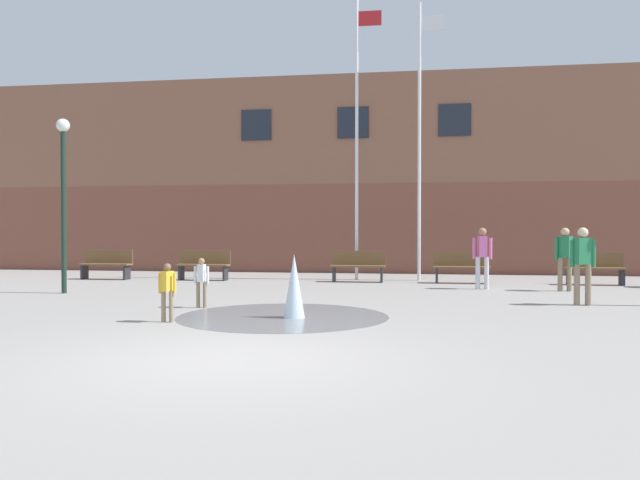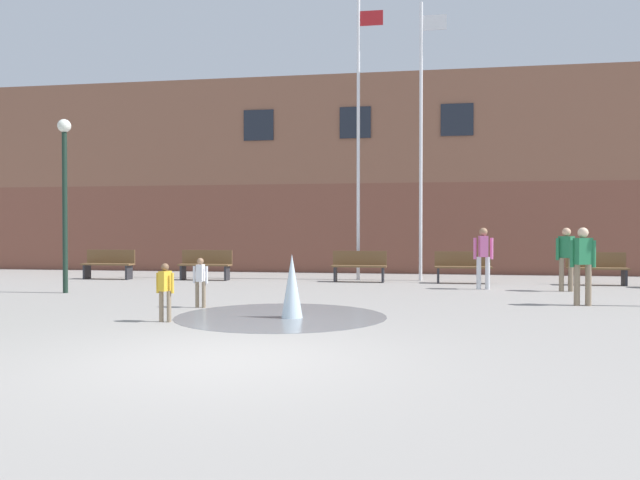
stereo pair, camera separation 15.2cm
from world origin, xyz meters
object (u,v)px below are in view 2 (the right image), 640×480
(park_bench_left_of_flagpoles, at_px, (206,264))
(lamp_post_left_lane, at_px, (65,181))
(park_bench_far_left, at_px, (109,264))
(teen_by_trashcan, at_px, (583,260))
(park_bench_under_right_flagpole, at_px, (463,267))
(park_bench_near_trashcan, at_px, (597,268))
(child_with_pink_shirt, at_px, (165,287))
(adult_in_red, at_px, (566,254))
(flagpole_right, at_px, (422,134))
(flagpole_left, at_px, (359,131))
(adult_watching, at_px, (483,253))
(park_bench_under_left_flagpole, at_px, (359,266))
(child_running, at_px, (200,278))

(park_bench_left_of_flagpoles, distance_m, lamp_post_left_lane, 5.22)
(park_bench_far_left, height_order, teen_by_trashcan, teen_by_trashcan)
(park_bench_under_right_flagpole, relative_size, park_bench_near_trashcan, 1.00)
(child_with_pink_shirt, bearing_deg, adult_in_red, 144.31)
(park_bench_left_of_flagpoles, distance_m, adult_in_red, 10.26)
(park_bench_under_right_flagpole, distance_m, flagpole_right, 4.20)
(flagpole_left, bearing_deg, park_bench_under_right_flagpole, -14.27)
(adult_in_red, relative_size, adult_watching, 1.00)
(park_bench_under_right_flagpole, height_order, adult_in_red, adult_in_red)
(park_bench_far_left, distance_m, adult_in_red, 13.30)
(lamp_post_left_lane, bearing_deg, park_bench_near_trashcan, 17.93)
(park_bench_far_left, height_order, park_bench_under_left_flagpole, same)
(child_running, distance_m, lamp_post_left_lane, 5.24)
(flagpole_left, bearing_deg, park_bench_left_of_flagpoles, -169.25)
(flagpole_right, bearing_deg, flagpole_left, 180.00)
(teen_by_trashcan, xyz_separation_m, flagpole_left, (-5.13, 5.73, 3.62))
(adult_in_red, bearing_deg, teen_by_trashcan, 127.35)
(park_bench_far_left, bearing_deg, child_with_pink_shirt, -56.71)
(lamp_post_left_lane, bearing_deg, park_bench_far_left, 104.30)
(park_bench_under_left_flagpole, distance_m, flagpole_left, 4.15)
(child_running, height_order, child_with_pink_shirt, same)
(flagpole_left, bearing_deg, park_bench_far_left, -172.51)
(teen_by_trashcan, bearing_deg, flagpole_right, 93.66)
(park_bench_under_right_flagpole, height_order, park_bench_near_trashcan, same)
(park_bench_under_left_flagpole, relative_size, adult_in_red, 1.01)
(flagpole_left, bearing_deg, child_running, -108.42)
(park_bench_under_right_flagpole, bearing_deg, child_with_pink_shirt, -122.75)
(child_running, bearing_deg, child_with_pink_shirt, -1.18)
(park_bench_far_left, xyz_separation_m, park_bench_under_left_flagpole, (7.80, 0.22, 0.00))
(park_bench_left_of_flagpoles, bearing_deg, teen_by_trashcan, -26.46)
(adult_in_red, xyz_separation_m, teen_by_trashcan, (-0.33, -2.98, 0.00))
(teen_by_trashcan, distance_m, lamp_post_left_lane, 11.96)
(teen_by_trashcan, height_order, flagpole_right, flagpole_right)
(child_running, xyz_separation_m, lamp_post_left_lane, (-4.25, 2.18, 2.15))
(park_bench_far_left, height_order, adult_in_red, adult_in_red)
(adult_in_red, height_order, flagpole_left, flagpole_left)
(park_bench_far_left, height_order, park_bench_under_right_flagpole, same)
(park_bench_under_right_flagpole, relative_size, adult_in_red, 1.01)
(adult_watching, distance_m, flagpole_right, 4.60)
(park_bench_far_left, xyz_separation_m, flagpole_right, (9.61, 1.01, 3.96))
(park_bench_under_right_flagpole, xyz_separation_m, lamp_post_left_lane, (-9.74, -4.33, 2.25))
(park_bench_far_left, distance_m, child_with_pink_shirt, 9.79)
(park_bench_under_left_flagpole, height_order, child_with_pink_shirt, child_with_pink_shirt)
(flagpole_left, bearing_deg, adult_watching, -36.08)
(park_bench_left_of_flagpoles, relative_size, teen_by_trashcan, 1.01)
(adult_in_red, bearing_deg, lamp_post_left_lane, 54.64)
(park_bench_far_left, height_order, child_with_pink_shirt, child_with_pink_shirt)
(park_bench_under_right_flagpole, distance_m, adult_watching, 1.85)
(park_bench_near_trashcan, bearing_deg, child_with_pink_shirt, -137.05)
(child_with_pink_shirt, bearing_deg, park_bench_under_right_flagpole, 161.99)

